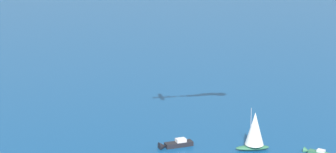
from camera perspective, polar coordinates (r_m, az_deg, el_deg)
name	(u,v)px	position (r m, az deg, el deg)	size (l,w,h in m)	color
motorboat_near_centre	(174,144)	(139.37, 0.72, -7.77)	(7.16, 9.72, 2.84)	black
sailboat_offshore	(255,131)	(137.68, 9.88, -6.14)	(8.46, 8.42, 12.02)	#33704C
motorboat_outer_ring_a	(316,152)	(140.10, 16.55, -8.31)	(7.11, 2.14, 2.04)	#33704C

